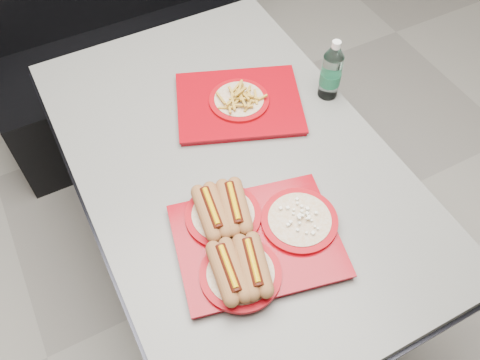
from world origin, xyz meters
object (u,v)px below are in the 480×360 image
tray_far (239,101)px  water_bottle (331,73)px  tray_near (250,238)px  diner_table (233,189)px  booth_bench (128,44)px

tray_far → water_bottle: bearing=-16.5°
tray_near → diner_table: bearing=72.0°
tray_near → water_bottle: 0.64m
diner_table → tray_far: 0.29m
diner_table → tray_far: (0.12, 0.18, 0.19)m
tray_near → water_bottle: (0.50, 0.39, 0.06)m
tray_near → booth_bench: bearing=86.1°
diner_table → tray_near: bearing=-108.0°
tray_near → water_bottle: water_bottle is taller
booth_bench → tray_near: bearing=-93.9°
diner_table → booth_bench: booth_bench is taller
tray_near → tray_far: tray_near is taller
diner_table → tray_near: tray_near is taller
booth_bench → diner_table: bearing=-90.0°
diner_table → tray_far: bearing=57.1°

